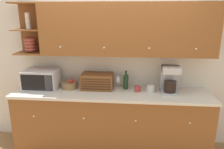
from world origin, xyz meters
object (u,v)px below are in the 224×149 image
wine_bottle (126,81)px  coffee_maker (170,79)px  storage_canister (151,88)px  microwave (42,79)px  fruit_basket (69,85)px  bread_box (97,81)px  wine_glass (118,80)px  mug (138,89)px

wine_bottle → coffee_maker: (0.63, -0.11, 0.07)m
storage_canister → coffee_maker: size_ratio=0.34×
microwave → coffee_maker: 1.92m
coffee_maker → fruit_basket: bearing=177.4°
bread_box → coffee_maker: size_ratio=1.19×
fruit_basket → wine_glass: wine_glass is taller
wine_glass → mug: wine_glass is taller
storage_canister → bread_box: bearing=176.2°
microwave → mug: size_ratio=5.60×
storage_canister → coffee_maker: coffee_maker is taller
coffee_maker → bread_box: bearing=175.7°
storage_canister → coffee_maker: 0.30m
bread_box → wine_glass: size_ratio=2.30×
wine_glass → wine_bottle: size_ratio=0.71×
mug → storage_canister: storage_canister is taller
bread_box → wine_bottle: (0.43, 0.03, 0.01)m
mug → coffee_maker: size_ratio=0.23×
bread_box → coffee_maker: coffee_maker is taller
fruit_basket → wine_bottle: size_ratio=0.86×
wine_bottle → storage_canister: bearing=-12.5°
coffee_maker → wine_glass: bearing=171.9°
bread_box → wine_bottle: size_ratio=1.64×
fruit_basket → bread_box: (0.43, 0.01, 0.07)m
wine_glass → wine_bottle: 0.12m
storage_canister → coffee_maker: (0.26, -0.03, 0.14)m
wine_glass → coffee_maker: coffee_maker is taller
storage_canister → wine_bottle: bearing=167.5°
fruit_basket → storage_canister: 1.24m
bread_box → mug: bearing=-7.2°
microwave → bread_box: size_ratio=1.07×
wine_bottle → storage_canister: wine_bottle is taller
bread_box → storage_canister: bearing=-3.8°
wine_bottle → storage_canister: (0.37, -0.08, -0.07)m
microwave → storage_canister: bearing=0.4°
fruit_basket → wine_bottle: (0.87, 0.04, 0.08)m
wine_glass → coffee_maker: size_ratio=0.52×
bread_box → storage_canister: size_ratio=3.47×
microwave → bread_box: 0.85m
storage_canister → microwave: bearing=-179.6°
fruit_basket → storage_canister: bearing=-1.9°
bread_box → wine_glass: bearing=5.0°
bread_box → fruit_basket: bearing=-178.4°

